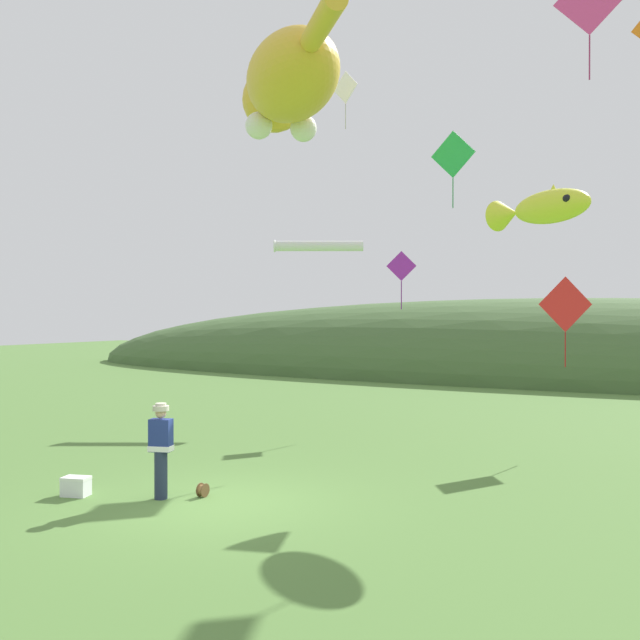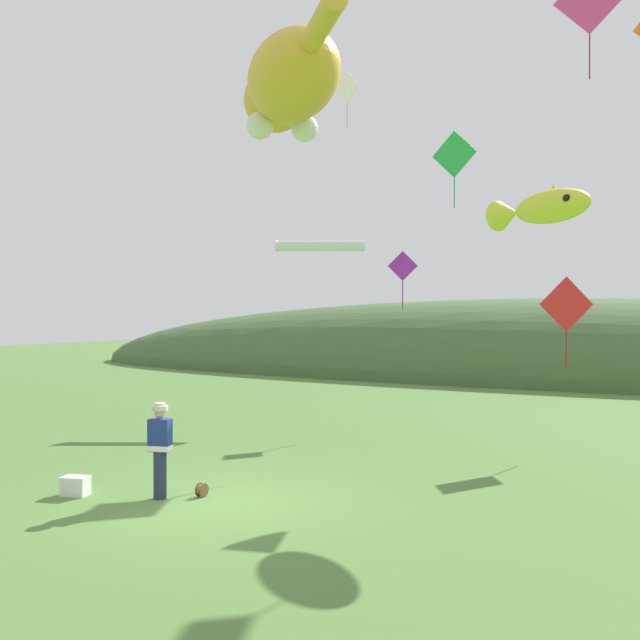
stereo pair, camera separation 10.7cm
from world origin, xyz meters
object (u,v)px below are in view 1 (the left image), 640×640
picnic_cooler (76,486)px  kite_giant_cat (288,85)px  kite_spool (203,490)px  kite_diamond_pink (590,1)px  kite_fish_windsock (541,208)px  kite_diamond_green (453,155)px  festival_attendant (161,447)px  kite_diamond_white (346,88)px  kite_diamond_violet (401,267)px  kite_tube_streamer (318,246)px  kite_diamond_red (565,305)px

picnic_cooler → kite_giant_cat: 12.94m
kite_spool → picnic_cooler: (-2.15, -1.07, 0.05)m
kite_diamond_pink → kite_fish_windsock: bearing=139.0°
kite_fish_windsock → kite_diamond_green: bearing=127.5°
festival_attendant → kite_diamond_white: (-2.32, 12.44, 10.47)m
picnic_cooler → kite_diamond_violet: kite_diamond_violet is taller
festival_attendant → kite_diamond_violet: kite_diamond_violet is taller
kite_tube_streamer → kite_diamond_white: kite_diamond_white is taller
kite_tube_streamer → kite_diamond_violet: (3.53, -0.95, -0.90)m
kite_diamond_green → kite_diamond_white: size_ratio=1.13×
kite_diamond_pink → kite_tube_streamer: bearing=145.6°
kite_giant_cat → kite_diamond_violet: bearing=54.4°
festival_attendant → kite_diamond_white: size_ratio=0.87×
kite_diamond_violet → kite_diamond_green: bearing=-11.9°
festival_attendant → kite_diamond_pink: kite_diamond_pink is taller
picnic_cooler → kite_diamond_violet: (1.97, 11.47, 4.74)m
kite_diamond_pink → kite_diamond_red: size_ratio=0.99×
kite_fish_windsock → kite_spool: bearing=-132.3°
kite_diamond_red → picnic_cooler: bearing=-127.5°
kite_spool → kite_fish_windsock: kite_fish_windsock is taller
festival_attendant → kite_diamond_pink: bearing=36.6°
kite_diamond_green → kite_diamond_pink: size_ratio=1.00×
kite_diamond_violet → kite_giant_cat: bearing=-125.6°
kite_fish_windsock → kite_diamond_white: bearing=141.2°
kite_tube_streamer → kite_diamond_green: size_ratio=1.28×
kite_giant_cat → kite_diamond_green: 5.31m
kite_tube_streamer → kite_diamond_red: 9.55m
kite_spool → picnic_cooler: 2.40m
kite_diamond_pink → kite_diamond_violet: size_ratio=1.25×
kite_giant_cat → kite_diamond_pink: size_ratio=3.08×
kite_diamond_violet → festival_attendant: bearing=-92.2°
kite_fish_windsock → kite_diamond_green: kite_diamond_green is taller
festival_attendant → kite_diamond_pink: (6.80, 5.04, 8.78)m
festival_attendant → kite_giant_cat: size_ratio=0.25×
kite_diamond_red → kite_diamond_green: bearing=155.2°
festival_attendant → picnic_cooler: 1.83m
kite_diamond_white → kite_diamond_red: kite_diamond_white is taller
kite_tube_streamer → kite_diamond_green: kite_diamond_green is taller
kite_spool → kite_tube_streamer: bearing=108.1°
kite_spool → kite_fish_windsock: size_ratio=0.10×
picnic_cooler → kite_tube_streamer: bearing=97.1°
picnic_cooler → kite_fish_windsock: (7.21, 6.63, 5.59)m
festival_attendant → kite_tube_streamer: (-3.11, 11.83, 4.87)m
festival_attendant → kite_tube_streamer: bearing=104.7°
festival_attendant → kite_spool: (0.60, 0.48, -0.82)m
festival_attendant → kite_diamond_green: bearing=78.1°
kite_giant_cat → kite_fish_windsock: size_ratio=2.63×
kite_tube_streamer → kite_diamond_pink: bearing=-34.4°
kite_giant_cat → kite_diamond_white: bearing=95.5°
kite_diamond_violet → kite_diamond_red: bearing=-20.7°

